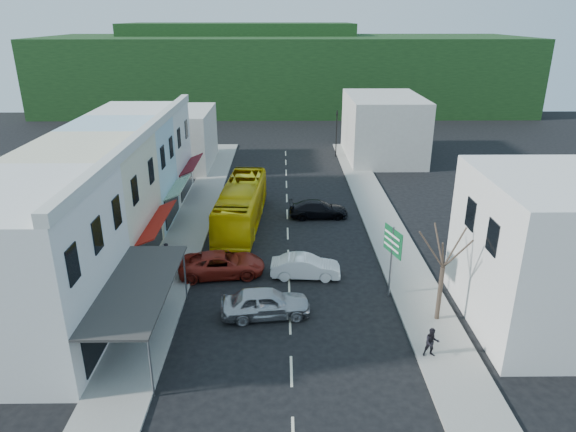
{
  "coord_description": "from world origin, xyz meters",
  "views": [
    {
      "loc": [
        -0.37,
        -27.4,
        15.31
      ],
      "look_at": [
        0.0,
        6.0,
        2.2
      ],
      "focal_mm": 32.0,
      "sensor_mm": 36.0,
      "label": 1
    }
  ],
  "objects_px": {
    "car_silver": "(266,305)",
    "car_red": "(222,265)",
    "car_white": "(305,267)",
    "traffic_signal": "(336,134)",
    "pedestrian_right": "(432,341)",
    "bus": "(241,206)",
    "direction_sign": "(391,262)",
    "pedestrian_left": "(167,253)",
    "street_tree": "(443,267)"
  },
  "relations": [
    {
      "from": "pedestrian_left",
      "to": "traffic_signal",
      "type": "bearing_deg",
      "value": -15.66
    },
    {
      "from": "pedestrian_right",
      "to": "traffic_signal",
      "type": "relative_size",
      "value": 0.32
    },
    {
      "from": "bus",
      "to": "pedestrian_left",
      "type": "distance_m",
      "value": 8.5
    },
    {
      "from": "bus",
      "to": "car_silver",
      "type": "distance_m",
      "value": 13.42
    },
    {
      "from": "bus",
      "to": "car_white",
      "type": "distance_m",
      "value": 9.93
    },
    {
      "from": "car_white",
      "to": "street_tree",
      "type": "distance_m",
      "value": 8.84
    },
    {
      "from": "car_white",
      "to": "pedestrian_right",
      "type": "xyz_separation_m",
      "value": [
        5.62,
        -8.25,
        0.3
      ]
    },
    {
      "from": "car_silver",
      "to": "car_white",
      "type": "bearing_deg",
      "value": -34.53
    },
    {
      "from": "car_red",
      "to": "street_tree",
      "type": "xyz_separation_m",
      "value": [
        12.09,
        -5.37,
        2.5
      ]
    },
    {
      "from": "pedestrian_right",
      "to": "car_white",
      "type": "bearing_deg",
      "value": 123.61
    },
    {
      "from": "car_red",
      "to": "traffic_signal",
      "type": "xyz_separation_m",
      "value": [
        10.01,
        28.96,
        1.98
      ]
    },
    {
      "from": "car_silver",
      "to": "car_red",
      "type": "distance_m",
      "value": 5.61
    },
    {
      "from": "direction_sign",
      "to": "car_silver",
      "type": "bearing_deg",
      "value": 178.71
    },
    {
      "from": "pedestrian_left",
      "to": "pedestrian_right",
      "type": "relative_size",
      "value": 1.0
    },
    {
      "from": "pedestrian_right",
      "to": "street_tree",
      "type": "relative_size",
      "value": 0.27
    },
    {
      "from": "car_silver",
      "to": "car_red",
      "type": "xyz_separation_m",
      "value": [
        -2.9,
        4.8,
        0.0
      ]
    },
    {
      "from": "car_red",
      "to": "pedestrian_left",
      "type": "xyz_separation_m",
      "value": [
        -3.6,
        1.05,
        0.3
      ]
    },
    {
      "from": "car_red",
      "to": "direction_sign",
      "type": "distance_m",
      "value": 10.49
    },
    {
      "from": "car_white",
      "to": "traffic_signal",
      "type": "distance_m",
      "value": 29.77
    },
    {
      "from": "car_white",
      "to": "street_tree",
      "type": "bearing_deg",
      "value": -122.99
    },
    {
      "from": "car_red",
      "to": "direction_sign",
      "type": "bearing_deg",
      "value": -111.7
    },
    {
      "from": "car_white",
      "to": "direction_sign",
      "type": "height_order",
      "value": "direction_sign"
    },
    {
      "from": "bus",
      "to": "pedestrian_right",
      "type": "xyz_separation_m",
      "value": [
        10.22,
        -17.01,
        -0.55
      ]
    },
    {
      "from": "car_red",
      "to": "traffic_signal",
      "type": "relative_size",
      "value": 0.86
    },
    {
      "from": "car_red",
      "to": "pedestrian_left",
      "type": "bearing_deg",
      "value": 67.24
    },
    {
      "from": "bus",
      "to": "street_tree",
      "type": "height_order",
      "value": "street_tree"
    },
    {
      "from": "traffic_signal",
      "to": "car_red",
      "type": "bearing_deg",
      "value": 64.19
    },
    {
      "from": "pedestrian_right",
      "to": "direction_sign",
      "type": "xyz_separation_m",
      "value": [
        -0.84,
        5.89,
        1.18
      ]
    },
    {
      "from": "pedestrian_left",
      "to": "traffic_signal",
      "type": "height_order",
      "value": "traffic_signal"
    },
    {
      "from": "direction_sign",
      "to": "street_tree",
      "type": "distance_m",
      "value": 3.51
    },
    {
      "from": "bus",
      "to": "direction_sign",
      "type": "height_order",
      "value": "direction_sign"
    },
    {
      "from": "street_tree",
      "to": "direction_sign",
      "type": "bearing_deg",
      "value": 127.91
    },
    {
      "from": "direction_sign",
      "to": "traffic_signal",
      "type": "xyz_separation_m",
      "value": [
        -0.01,
        31.68,
        0.5
      ]
    },
    {
      "from": "pedestrian_right",
      "to": "street_tree",
      "type": "distance_m",
      "value": 4.1
    },
    {
      "from": "pedestrian_left",
      "to": "pedestrian_right",
      "type": "xyz_separation_m",
      "value": [
        14.46,
        -9.66,
        0.0
      ]
    },
    {
      "from": "car_white",
      "to": "car_red",
      "type": "height_order",
      "value": "same"
    },
    {
      "from": "car_red",
      "to": "pedestrian_right",
      "type": "height_order",
      "value": "pedestrian_right"
    },
    {
      "from": "bus",
      "to": "direction_sign",
      "type": "bearing_deg",
      "value": -46.14
    },
    {
      "from": "direction_sign",
      "to": "bus",
      "type": "bearing_deg",
      "value": 112.58
    },
    {
      "from": "pedestrian_left",
      "to": "street_tree",
      "type": "xyz_separation_m",
      "value": [
        15.69,
        -6.42,
        2.2
      ]
    },
    {
      "from": "car_white",
      "to": "pedestrian_right",
      "type": "distance_m",
      "value": 9.99
    },
    {
      "from": "car_red",
      "to": "direction_sign",
      "type": "relative_size",
      "value": 1.06
    },
    {
      "from": "bus",
      "to": "traffic_signal",
      "type": "relative_size",
      "value": 2.17
    },
    {
      "from": "pedestrian_left",
      "to": "direction_sign",
      "type": "bearing_deg",
      "value": -95.13
    },
    {
      "from": "bus",
      "to": "car_white",
      "type": "xyz_separation_m",
      "value": [
        4.61,
        -8.76,
        -0.85
      ]
    },
    {
      "from": "pedestrian_left",
      "to": "street_tree",
      "type": "bearing_deg",
      "value": -101.92
    },
    {
      "from": "car_silver",
      "to": "direction_sign",
      "type": "xyz_separation_m",
      "value": [
        7.12,
        2.08,
        1.48
      ]
    },
    {
      "from": "pedestrian_right",
      "to": "car_silver",
      "type": "bearing_deg",
      "value": 153.8
    },
    {
      "from": "car_white",
      "to": "traffic_signal",
      "type": "relative_size",
      "value": 0.82
    },
    {
      "from": "car_silver",
      "to": "car_red",
      "type": "bearing_deg",
      "value": 24.44
    }
  ]
}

